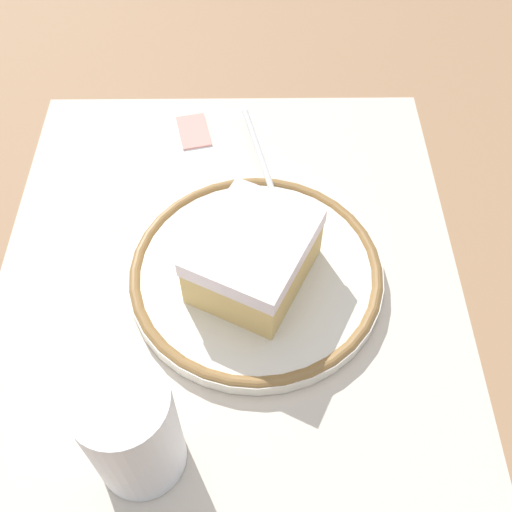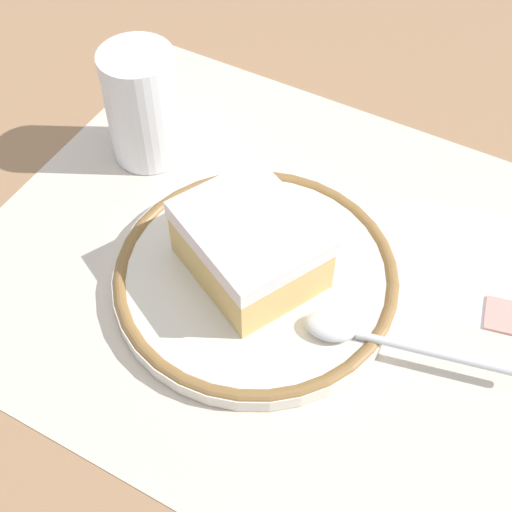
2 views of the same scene
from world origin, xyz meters
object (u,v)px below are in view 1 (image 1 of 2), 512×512
(spoon, at_px, (271,186))
(napkin, at_px, (159,167))
(cup, at_px, (134,435))
(plate, at_px, (256,273))
(sugar_packet, at_px, (193,129))
(cake_slice, at_px, (254,257))

(spoon, xyz_separation_m, napkin, (-0.04, -0.11, -0.02))
(cup, distance_m, napkin, 0.29)
(cup, xyz_separation_m, napkin, (-0.29, -0.01, -0.04))
(plate, distance_m, cup, 0.18)
(plate, bearing_deg, cup, -28.01)
(cup, relative_size, sugar_packet, 2.04)
(napkin, xyz_separation_m, sugar_packet, (-0.05, 0.03, 0.00))
(spoon, height_order, sugar_packet, spoon)
(plate, relative_size, spoon, 1.44)
(cake_slice, height_order, spoon, cake_slice)
(cake_slice, distance_m, cup, 0.17)
(cake_slice, relative_size, spoon, 0.84)
(plate, bearing_deg, napkin, -144.51)
(spoon, bearing_deg, cup, -21.56)
(plate, height_order, cup, cup)
(cake_slice, xyz_separation_m, sugar_packet, (-0.19, -0.06, -0.04))
(sugar_packet, bearing_deg, plate, 18.86)
(plate, height_order, sugar_packet, plate)
(plate, bearing_deg, cake_slice, -16.92)
(cake_slice, xyz_separation_m, spoon, (-0.10, 0.02, -0.02))
(sugar_packet, bearing_deg, spoon, 39.63)
(napkin, bearing_deg, plate, 35.49)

